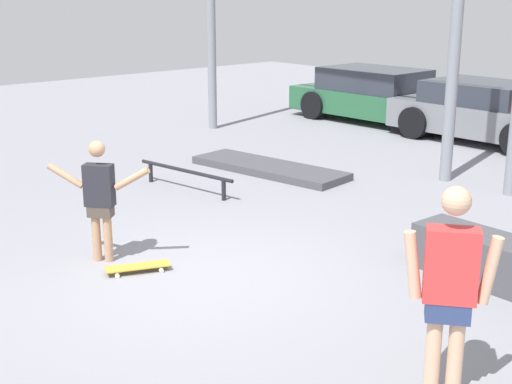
{
  "coord_description": "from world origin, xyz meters",
  "views": [
    {
      "loc": [
        6.08,
        -4.54,
        3.18
      ],
      "look_at": [
        -0.48,
        1.34,
        0.67
      ],
      "focal_mm": 50.0,
      "sensor_mm": 36.0,
      "label": 1
    }
  ],
  "objects_px": {
    "skateboarder": "(100,195)",
    "manual_pad": "(269,168)",
    "grind_box": "(506,265)",
    "bystander": "(450,284)",
    "grind_rail": "(185,174)",
    "skateboard": "(138,267)",
    "parked_car_green": "(377,96)",
    "parked_car_grey": "(485,112)"
  },
  "relations": [
    {
      "from": "skateboard",
      "to": "parked_car_grey",
      "type": "distance_m",
      "value": 9.8
    },
    {
      "from": "skateboarder",
      "to": "grind_box",
      "type": "relative_size",
      "value": 0.68
    },
    {
      "from": "skateboard",
      "to": "parked_car_green",
      "type": "xyz_separation_m",
      "value": [
        -4.41,
        9.84,
        0.58
      ]
    },
    {
      "from": "parked_car_grey",
      "to": "grind_box",
      "type": "bearing_deg",
      "value": -57.5
    },
    {
      "from": "skateboard",
      "to": "manual_pad",
      "type": "xyz_separation_m",
      "value": [
        -2.46,
        4.38,
        0.0
      ]
    },
    {
      "from": "skateboard",
      "to": "manual_pad",
      "type": "bearing_deg",
      "value": 52.49
    },
    {
      "from": "skateboard",
      "to": "parked_car_green",
      "type": "relative_size",
      "value": 0.17
    },
    {
      "from": "grind_box",
      "to": "parked_car_green",
      "type": "height_order",
      "value": "parked_car_green"
    },
    {
      "from": "bystander",
      "to": "skateboard",
      "type": "bearing_deg",
      "value": -30.75
    },
    {
      "from": "skateboarder",
      "to": "bystander",
      "type": "xyz_separation_m",
      "value": [
        4.46,
        0.52,
        0.14
      ]
    },
    {
      "from": "grind_rail",
      "to": "bystander",
      "type": "distance_m",
      "value": 6.7
    },
    {
      "from": "grind_box",
      "to": "parked_car_grey",
      "type": "xyz_separation_m",
      "value": [
        -4.43,
        6.91,
        0.36
      ]
    },
    {
      "from": "grind_rail",
      "to": "parked_car_green",
      "type": "distance_m",
      "value": 7.6
    },
    {
      "from": "grind_box",
      "to": "parked_car_grey",
      "type": "height_order",
      "value": "parked_car_grey"
    },
    {
      "from": "grind_box",
      "to": "skateboarder",
      "type": "bearing_deg",
      "value": -141.85
    },
    {
      "from": "grind_box",
      "to": "parked_car_green",
      "type": "xyz_separation_m",
      "value": [
        -7.5,
        7.06,
        0.37
      ]
    },
    {
      "from": "grind_box",
      "to": "bystander",
      "type": "relative_size",
      "value": 1.24
    },
    {
      "from": "manual_pad",
      "to": "bystander",
      "type": "xyz_separation_m",
      "value": [
        6.34,
        -3.97,
        0.9
      ]
    },
    {
      "from": "bystander",
      "to": "parked_car_green",
      "type": "bearing_deg",
      "value": -85.5
    },
    {
      "from": "skateboard",
      "to": "grind_rail",
      "type": "height_order",
      "value": "grind_rail"
    },
    {
      "from": "parked_car_grey",
      "to": "parked_car_green",
      "type": "bearing_deg",
      "value": 177.04
    },
    {
      "from": "parked_car_green",
      "to": "manual_pad",
      "type": "bearing_deg",
      "value": -71.17
    },
    {
      "from": "skateboarder",
      "to": "parked_car_grey",
      "type": "distance_m",
      "value": 9.83
    },
    {
      "from": "skateboarder",
      "to": "parked_car_green",
      "type": "relative_size",
      "value": 0.33
    },
    {
      "from": "skateboarder",
      "to": "parked_car_green",
      "type": "bearing_deg",
      "value": 72.29
    },
    {
      "from": "skateboarder",
      "to": "skateboard",
      "type": "bearing_deg",
      "value": -27.86
    },
    {
      "from": "grind_box",
      "to": "bystander",
      "type": "distance_m",
      "value": 2.59
    },
    {
      "from": "skateboard",
      "to": "bystander",
      "type": "height_order",
      "value": "bystander"
    },
    {
      "from": "skateboarder",
      "to": "manual_pad",
      "type": "height_order",
      "value": "skateboarder"
    },
    {
      "from": "bystander",
      "to": "manual_pad",
      "type": "bearing_deg",
      "value": -68.85
    },
    {
      "from": "grind_box",
      "to": "bystander",
      "type": "xyz_separation_m",
      "value": [
        0.78,
        -2.37,
        0.7
      ]
    },
    {
      "from": "grind_rail",
      "to": "bystander",
      "type": "xyz_separation_m",
      "value": [
        6.33,
        -2.09,
        0.69
      ]
    },
    {
      "from": "grind_box",
      "to": "parked_car_grey",
      "type": "distance_m",
      "value": 8.22
    },
    {
      "from": "parked_car_green",
      "to": "skateboarder",
      "type": "bearing_deg",
      "value": -69.77
    },
    {
      "from": "skateboarder",
      "to": "grind_rail",
      "type": "relative_size",
      "value": 0.72
    },
    {
      "from": "manual_pad",
      "to": "grind_rail",
      "type": "xyz_separation_m",
      "value": [
        0.01,
        -1.88,
        0.22
      ]
    },
    {
      "from": "grind_rail",
      "to": "parked_car_grey",
      "type": "xyz_separation_m",
      "value": [
        1.11,
        7.19,
        0.35
      ]
    },
    {
      "from": "grind_box",
      "to": "grind_rail",
      "type": "height_order",
      "value": "grind_box"
    },
    {
      "from": "skateboarder",
      "to": "grind_box",
      "type": "xyz_separation_m",
      "value": [
        3.68,
        2.89,
        -0.56
      ]
    },
    {
      "from": "skateboarder",
      "to": "manual_pad",
      "type": "distance_m",
      "value": 4.93
    },
    {
      "from": "skateboard",
      "to": "grind_rail",
      "type": "distance_m",
      "value": 3.51
    },
    {
      "from": "bystander",
      "to": "skateboarder",
      "type": "bearing_deg",
      "value": -30.11
    }
  ]
}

